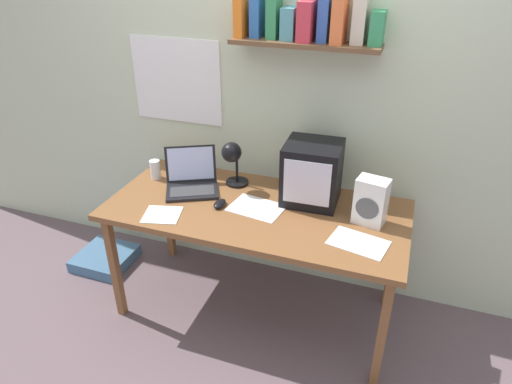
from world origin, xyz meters
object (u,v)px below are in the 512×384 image
object	(u,v)px
space_heater	(371,202)
floor_cushion	(105,258)
crt_monitor	(312,173)
computer_mouse	(220,204)
desk_lamp	(233,157)
laptop	(192,179)
printed_handout	(358,243)
loose_paper_near_laptop	(162,215)
corner_desk	(256,216)
juice_glass	(155,170)
loose_paper_near_monitor	(257,208)

from	to	relation	value
space_heater	floor_cushion	xyz separation A→B (m)	(-1.81, 0.01, -0.83)
crt_monitor	computer_mouse	xyz separation A→B (m)	(-0.47, -0.24, -0.16)
desk_lamp	computer_mouse	world-z (taller)	desk_lamp
computer_mouse	floor_cushion	xyz separation A→B (m)	(-0.99, 0.12, -0.72)
crt_monitor	laptop	size ratio (longest dim) A/B	0.88
printed_handout	crt_monitor	bearing A→B (deg)	133.99
crt_monitor	desk_lamp	world-z (taller)	crt_monitor
loose_paper_near_laptop	corner_desk	bearing A→B (deg)	28.38
printed_handout	floor_cushion	distance (m)	1.93
desk_lamp	juice_glass	xyz separation A→B (m)	(-0.51, -0.05, -0.15)
corner_desk	floor_cushion	size ratio (longest dim) A/B	4.52
space_heater	loose_paper_near_laptop	size ratio (longest dim) A/B	1.08
corner_desk	floor_cushion	bearing A→B (deg)	176.93
juice_glass	floor_cushion	xyz separation A→B (m)	(-0.47, -0.07, -0.76)
floor_cushion	space_heater	bearing A→B (deg)	-0.25
crt_monitor	laptop	bearing A→B (deg)	-174.74
laptop	space_heater	world-z (taller)	space_heater
desk_lamp	floor_cushion	distance (m)	1.34
loose_paper_near_monitor	corner_desk	bearing A→B (deg)	133.47
printed_handout	desk_lamp	bearing A→B (deg)	157.68
loose_paper_near_monitor	space_heater	bearing A→B (deg)	5.74
juice_glass	loose_paper_near_laptop	size ratio (longest dim) A/B	0.51
crt_monitor	juice_glass	world-z (taller)	crt_monitor
laptop	loose_paper_near_monitor	size ratio (longest dim) A/B	1.22
printed_handout	floor_cushion	size ratio (longest dim) A/B	0.84
floor_cushion	juice_glass	bearing A→B (deg)	8.12
laptop	floor_cushion	distance (m)	1.07
computer_mouse	loose_paper_near_laptop	xyz separation A→B (m)	(-0.26, -0.19, -0.01)
laptop	computer_mouse	xyz separation A→B (m)	(0.25, -0.14, -0.04)
crt_monitor	corner_desk	bearing A→B (deg)	-147.69
laptop	loose_paper_near_laptop	xyz separation A→B (m)	(-0.01, -0.34, -0.06)
laptop	desk_lamp	xyz separation A→B (m)	(0.24, 0.09, 0.14)
computer_mouse	floor_cushion	bearing A→B (deg)	173.20
corner_desk	laptop	xyz separation A→B (m)	(-0.45, 0.09, 0.12)
crt_monitor	loose_paper_near_laptop	world-z (taller)	crt_monitor
loose_paper_near_monitor	printed_handout	size ratio (longest dim) A/B	1.03
laptop	desk_lamp	size ratio (longest dim) A/B	1.32
crt_monitor	desk_lamp	xyz separation A→B (m)	(-0.48, -0.01, 0.03)
crt_monitor	laptop	world-z (taller)	crt_monitor
laptop	juice_glass	bearing A→B (deg)	144.54
space_heater	loose_paper_near_laptop	xyz separation A→B (m)	(-1.08, -0.30, -0.13)
desk_lamp	corner_desk	bearing A→B (deg)	-38.10
space_heater	loose_paper_near_monitor	size ratio (longest dim) A/B	0.79
juice_glass	floor_cushion	distance (m)	0.90
desk_lamp	juice_glass	world-z (taller)	desk_lamp
juice_glass	space_heater	xyz separation A→B (m)	(1.34, -0.08, 0.07)
juice_glass	space_heater	size ratio (longest dim) A/B	0.47
space_heater	computer_mouse	size ratio (longest dim) A/B	2.41
floor_cushion	desk_lamp	bearing A→B (deg)	6.61
computer_mouse	printed_handout	bearing A→B (deg)	-7.14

